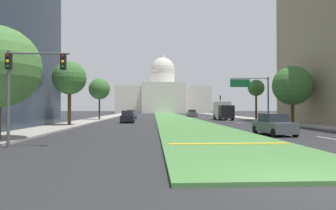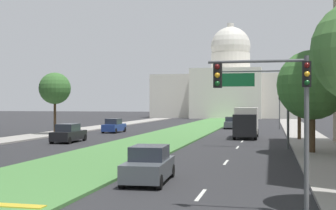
{
  "view_description": "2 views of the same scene",
  "coord_description": "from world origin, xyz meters",
  "px_view_note": "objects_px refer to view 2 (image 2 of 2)",
  "views": [
    {
      "loc": [
        -4.16,
        -7.5,
        2.12
      ],
      "look_at": [
        -2.06,
        32.96,
        2.53
      ],
      "focal_mm": 30.54,
      "sensor_mm": 36.0,
      "label": 1
    },
    {
      "loc": [
        10.79,
        -6.09,
        3.65
      ],
      "look_at": [
        2.42,
        30.82,
        3.52
      ],
      "focal_mm": 48.92,
      "sensor_mm": 36.0,
      "label": 2
    }
  ],
  "objects_px": {
    "overhead_guide_sign": "(262,91)",
    "sedan_lead_stopped": "(149,165)",
    "sedan_far_horizon": "(231,123)",
    "traffic_light_near_right": "(280,99)",
    "street_tree_right_far": "(299,85)",
    "sedan_midblock": "(69,134)",
    "traffic_light_far_right": "(280,106)",
    "box_truck_delivery": "(246,122)",
    "capitol_building": "(230,90)",
    "sedan_distant": "(114,126)",
    "street_tree_left_far": "(55,89)",
    "street_tree_right_mid": "(312,85)"
  },
  "relations": [
    {
      "from": "overhead_guide_sign",
      "to": "sedan_lead_stopped",
      "type": "bearing_deg",
      "value": -105.13
    },
    {
      "from": "sedan_far_horizon",
      "to": "traffic_light_near_right",
      "type": "bearing_deg",
      "value": -83.34
    },
    {
      "from": "sedan_lead_stopped",
      "to": "overhead_guide_sign",
      "type": "bearing_deg",
      "value": 74.87
    },
    {
      "from": "traffic_light_near_right",
      "to": "sedan_far_horizon",
      "type": "xyz_separation_m",
      "value": [
        -5.98,
        51.15,
        -3.0
      ]
    },
    {
      "from": "street_tree_right_far",
      "to": "sedan_midblock",
      "type": "height_order",
      "value": "street_tree_right_far"
    },
    {
      "from": "traffic_light_far_right",
      "to": "street_tree_right_far",
      "type": "bearing_deg",
      "value": -85.44
    },
    {
      "from": "traffic_light_far_right",
      "to": "box_truck_delivery",
      "type": "distance_m",
      "value": 18.01
    },
    {
      "from": "capitol_building",
      "to": "sedan_far_horizon",
      "type": "bearing_deg",
      "value": -84.86
    },
    {
      "from": "sedan_distant",
      "to": "traffic_light_far_right",
      "type": "bearing_deg",
      "value": 30.36
    },
    {
      "from": "sedan_distant",
      "to": "sedan_far_horizon",
      "type": "relative_size",
      "value": 0.93
    },
    {
      "from": "traffic_light_far_right",
      "to": "sedan_midblock",
      "type": "xyz_separation_m",
      "value": [
        -19.69,
        -26.35,
        -2.5
      ]
    },
    {
      "from": "overhead_guide_sign",
      "to": "box_truck_delivery",
      "type": "relative_size",
      "value": 1.02
    },
    {
      "from": "street_tree_left_far",
      "to": "street_tree_right_far",
      "type": "height_order",
      "value": "street_tree_left_far"
    },
    {
      "from": "box_truck_delivery",
      "to": "street_tree_left_far",
      "type": "bearing_deg",
      "value": -178.78
    },
    {
      "from": "sedan_lead_stopped",
      "to": "street_tree_left_far",
      "type": "bearing_deg",
      "value": 123.97
    },
    {
      "from": "street_tree_right_far",
      "to": "sedan_far_horizon",
      "type": "height_order",
      "value": "street_tree_right_far"
    },
    {
      "from": "street_tree_right_mid",
      "to": "sedan_far_horizon",
      "type": "height_order",
      "value": "street_tree_right_mid"
    },
    {
      "from": "traffic_light_far_right",
      "to": "street_tree_right_far",
      "type": "height_order",
      "value": "street_tree_right_far"
    },
    {
      "from": "street_tree_left_far",
      "to": "sedan_distant",
      "type": "xyz_separation_m",
      "value": [
        4.95,
        6.1,
        -4.54
      ]
    },
    {
      "from": "traffic_light_far_right",
      "to": "box_truck_delivery",
      "type": "bearing_deg",
      "value": -101.92
    },
    {
      "from": "sedan_lead_stopped",
      "to": "traffic_light_far_right",
      "type": "bearing_deg",
      "value": 81.71
    },
    {
      "from": "overhead_guide_sign",
      "to": "sedan_midblock",
      "type": "height_order",
      "value": "overhead_guide_sign"
    },
    {
      "from": "sedan_midblock",
      "to": "sedan_distant",
      "type": "relative_size",
      "value": 1.1
    },
    {
      "from": "capitol_building",
      "to": "box_truck_delivery",
      "type": "height_order",
      "value": "capitol_building"
    },
    {
      "from": "overhead_guide_sign",
      "to": "street_tree_right_mid",
      "type": "bearing_deg",
      "value": -47.25
    },
    {
      "from": "overhead_guide_sign",
      "to": "street_tree_right_mid",
      "type": "distance_m",
      "value": 5.33
    },
    {
      "from": "street_tree_right_mid",
      "to": "sedan_far_horizon",
      "type": "bearing_deg",
      "value": 104.83
    },
    {
      "from": "overhead_guide_sign",
      "to": "street_tree_right_far",
      "type": "distance_m",
      "value": 9.16
    },
    {
      "from": "sedan_distant",
      "to": "box_truck_delivery",
      "type": "height_order",
      "value": "box_truck_delivery"
    },
    {
      "from": "street_tree_right_far",
      "to": "sedan_lead_stopped",
      "type": "distance_m",
      "value": 27.79
    },
    {
      "from": "sedan_far_horizon",
      "to": "sedan_distant",
      "type": "bearing_deg",
      "value": -137.56
    },
    {
      "from": "traffic_light_near_right",
      "to": "traffic_light_far_right",
      "type": "distance_m",
      "value": 50.71
    },
    {
      "from": "traffic_light_near_right",
      "to": "traffic_light_far_right",
      "type": "bearing_deg",
      "value": 89.05
    },
    {
      "from": "sedan_lead_stopped",
      "to": "sedan_midblock",
      "type": "distance_m",
      "value": 23.3
    },
    {
      "from": "traffic_light_far_right",
      "to": "street_tree_left_far",
      "type": "relative_size",
      "value": 0.72
    },
    {
      "from": "street_tree_right_far",
      "to": "box_truck_delivery",
      "type": "xyz_separation_m",
      "value": [
        -5.26,
        1.98,
        -3.8
      ]
    },
    {
      "from": "sedan_distant",
      "to": "sedan_far_horizon",
      "type": "xyz_separation_m",
      "value": [
        13.51,
        12.35,
        -0.02
      ]
    },
    {
      "from": "street_tree_right_far",
      "to": "sedan_far_horizon",
      "type": "xyz_separation_m",
      "value": [
        -8.38,
        19.97,
        -4.68
      ]
    },
    {
      "from": "sedan_midblock",
      "to": "sedan_distant",
      "type": "height_order",
      "value": "sedan_distant"
    },
    {
      "from": "traffic_light_near_right",
      "to": "traffic_light_far_right",
      "type": "height_order",
      "value": "same"
    },
    {
      "from": "traffic_light_far_right",
      "to": "sedan_lead_stopped",
      "type": "distance_m",
      "value": 46.21
    },
    {
      "from": "box_truck_delivery",
      "to": "sedan_lead_stopped",
      "type": "bearing_deg",
      "value": -95.99
    },
    {
      "from": "street_tree_right_mid",
      "to": "sedan_distant",
      "type": "height_order",
      "value": "street_tree_right_mid"
    },
    {
      "from": "sedan_midblock",
      "to": "street_tree_right_far",
      "type": "bearing_deg",
      "value": 17.8
    },
    {
      "from": "capitol_building",
      "to": "sedan_midblock",
      "type": "bearing_deg",
      "value": -95.35
    },
    {
      "from": "traffic_light_near_right",
      "to": "sedan_midblock",
      "type": "bearing_deg",
      "value": 127.74
    },
    {
      "from": "sedan_far_horizon",
      "to": "sedan_lead_stopped",
      "type": "bearing_deg",
      "value": -89.79
    },
    {
      "from": "traffic_light_far_right",
      "to": "traffic_light_near_right",
      "type": "bearing_deg",
      "value": -90.95
    },
    {
      "from": "traffic_light_near_right",
      "to": "sedan_midblock",
      "type": "distance_m",
      "value": 30.94
    },
    {
      "from": "street_tree_right_far",
      "to": "sedan_far_horizon",
      "type": "relative_size",
      "value": 1.51
    }
  ]
}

